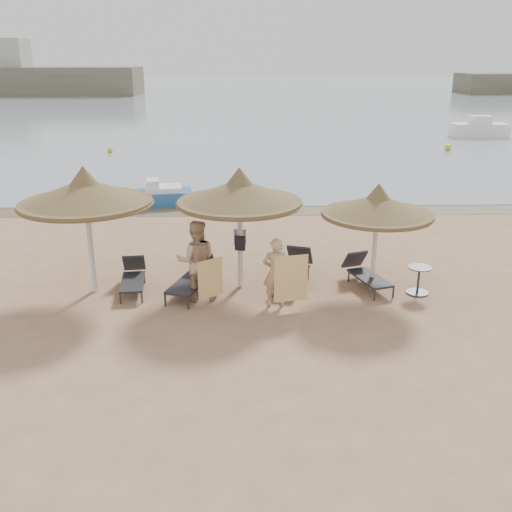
{
  "coord_description": "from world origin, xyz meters",
  "views": [
    {
      "loc": [
        0.52,
        -12.25,
        5.79
      ],
      "look_at": [
        0.85,
        1.2,
        1.02
      ],
      "focal_mm": 40.0,
      "sensor_mm": 36.0,
      "label": 1
    }
  ],
  "objects_px": {
    "lounger_near_left": "(194,277)",
    "person_right": "(276,267)",
    "palapa_left": "(85,193)",
    "pedal_boat": "(163,195)",
    "lounger_near_right": "(294,269)",
    "lounger_far_left": "(133,276)",
    "palapa_right": "(378,206)",
    "person_left": "(196,254)",
    "palapa_center": "(240,193)",
    "side_table": "(418,281)",
    "lounger_far_right": "(365,273)"
  },
  "relations": [
    {
      "from": "lounger_near_left",
      "to": "person_right",
      "type": "bearing_deg",
      "value": -6.35
    },
    {
      "from": "palapa_left",
      "to": "pedal_boat",
      "type": "xyz_separation_m",
      "value": [
        0.61,
        9.03,
        -2.21
      ]
    },
    {
      "from": "person_right",
      "to": "pedal_boat",
      "type": "relative_size",
      "value": 0.83
    },
    {
      "from": "lounger_near_right",
      "to": "lounger_far_left",
      "type": "bearing_deg",
      "value": -156.88
    },
    {
      "from": "palapa_right",
      "to": "lounger_near_left",
      "type": "xyz_separation_m",
      "value": [
        -4.63,
        -0.06,
        -1.83
      ]
    },
    {
      "from": "lounger_near_left",
      "to": "person_left",
      "type": "xyz_separation_m",
      "value": [
        0.13,
        -0.49,
        0.78
      ]
    },
    {
      "from": "lounger_far_left",
      "to": "palapa_right",
      "type": "bearing_deg",
      "value": -7.55
    },
    {
      "from": "lounger_near_right",
      "to": "palapa_center",
      "type": "bearing_deg",
      "value": -152.77
    },
    {
      "from": "palapa_center",
      "to": "pedal_boat",
      "type": "xyz_separation_m",
      "value": [
        -3.16,
        8.82,
        -2.14
      ]
    },
    {
      "from": "palapa_center",
      "to": "lounger_far_left",
      "type": "relative_size",
      "value": 1.8
    },
    {
      "from": "lounger_far_left",
      "to": "pedal_boat",
      "type": "distance_m",
      "value": 8.92
    },
    {
      "from": "palapa_left",
      "to": "palapa_center",
      "type": "height_order",
      "value": "palapa_left"
    },
    {
      "from": "palapa_left",
      "to": "side_table",
      "type": "relative_size",
      "value": 4.56
    },
    {
      "from": "palapa_right",
      "to": "lounger_far_right",
      "type": "height_order",
      "value": "palapa_right"
    },
    {
      "from": "lounger_near_left",
      "to": "person_right",
      "type": "relative_size",
      "value": 1.05
    },
    {
      "from": "side_table",
      "to": "person_right",
      "type": "bearing_deg",
      "value": -169.95
    },
    {
      "from": "lounger_near_left",
      "to": "person_left",
      "type": "height_order",
      "value": "person_left"
    },
    {
      "from": "palapa_right",
      "to": "lounger_near_right",
      "type": "xyz_separation_m",
      "value": [
        -2.01,
        0.43,
        -1.83
      ]
    },
    {
      "from": "palapa_left",
      "to": "person_right",
      "type": "distance_m",
      "value": 4.99
    },
    {
      "from": "person_left",
      "to": "palapa_right",
      "type": "bearing_deg",
      "value": -177.12
    },
    {
      "from": "lounger_near_left",
      "to": "lounger_far_right",
      "type": "relative_size",
      "value": 1.12
    },
    {
      "from": "lounger_far_left",
      "to": "lounger_near_left",
      "type": "relative_size",
      "value": 0.85
    },
    {
      "from": "palapa_center",
      "to": "pedal_boat",
      "type": "bearing_deg",
      "value": 109.72
    },
    {
      "from": "palapa_right",
      "to": "person_left",
      "type": "distance_m",
      "value": 4.66
    },
    {
      "from": "lounger_near_left",
      "to": "side_table",
      "type": "distance_m",
      "value": 5.74
    },
    {
      "from": "lounger_near_left",
      "to": "person_right",
      "type": "distance_m",
      "value": 2.33
    },
    {
      "from": "lounger_far_left",
      "to": "lounger_near_left",
      "type": "xyz_separation_m",
      "value": [
        1.59,
        -0.19,
        0.06
      ]
    },
    {
      "from": "palapa_left",
      "to": "lounger_far_left",
      "type": "xyz_separation_m",
      "value": [
        0.98,
        0.12,
        -2.25
      ]
    },
    {
      "from": "lounger_near_right",
      "to": "lounger_far_right",
      "type": "height_order",
      "value": "lounger_near_right"
    },
    {
      "from": "pedal_boat",
      "to": "lounger_far_right",
      "type": "bearing_deg",
      "value": -62.07
    },
    {
      "from": "pedal_boat",
      "to": "lounger_far_left",
      "type": "bearing_deg",
      "value": -95.88
    },
    {
      "from": "lounger_near_left",
      "to": "side_table",
      "type": "bearing_deg",
      "value": 15.49
    },
    {
      "from": "lounger_near_left",
      "to": "side_table",
      "type": "height_order",
      "value": "lounger_near_left"
    },
    {
      "from": "lounger_near_left",
      "to": "lounger_near_right",
      "type": "height_order",
      "value": "lounger_near_left"
    },
    {
      "from": "palapa_center",
      "to": "person_left",
      "type": "distance_m",
      "value": 1.89
    },
    {
      "from": "lounger_near_left",
      "to": "lounger_near_right",
      "type": "bearing_deg",
      "value": 28.87
    },
    {
      "from": "palapa_left",
      "to": "lounger_far_left",
      "type": "distance_m",
      "value": 2.46
    },
    {
      "from": "palapa_left",
      "to": "lounger_far_right",
      "type": "xyz_separation_m",
      "value": [
        7.06,
        0.22,
        -2.24
      ]
    },
    {
      "from": "pedal_boat",
      "to": "palapa_right",
      "type": "bearing_deg",
      "value": -62.17
    },
    {
      "from": "lounger_near_right",
      "to": "person_right",
      "type": "relative_size",
      "value": 1.04
    },
    {
      "from": "person_left",
      "to": "person_right",
      "type": "relative_size",
      "value": 1.18
    },
    {
      "from": "palapa_left",
      "to": "pedal_boat",
      "type": "distance_m",
      "value": 9.32
    },
    {
      "from": "lounger_far_right",
      "to": "lounger_far_left",
      "type": "bearing_deg",
      "value": 162.91
    },
    {
      "from": "lounger_near_left",
      "to": "pedal_boat",
      "type": "relative_size",
      "value": 0.88
    },
    {
      "from": "person_left",
      "to": "person_right",
      "type": "xyz_separation_m",
      "value": [
        1.92,
        -0.45,
        -0.18
      ]
    },
    {
      "from": "side_table",
      "to": "pedal_boat",
      "type": "distance_m",
      "value": 12.14
    },
    {
      "from": "lounger_near_right",
      "to": "pedal_boat",
      "type": "height_order",
      "value": "pedal_boat"
    },
    {
      "from": "lounger_near_right",
      "to": "lounger_far_right",
      "type": "xyz_separation_m",
      "value": [
        1.87,
        -0.2,
        -0.04
      ]
    },
    {
      "from": "lounger_far_right",
      "to": "person_left",
      "type": "height_order",
      "value": "person_left"
    },
    {
      "from": "palapa_center",
      "to": "palapa_left",
      "type": "bearing_deg",
      "value": -176.73
    }
  ]
}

